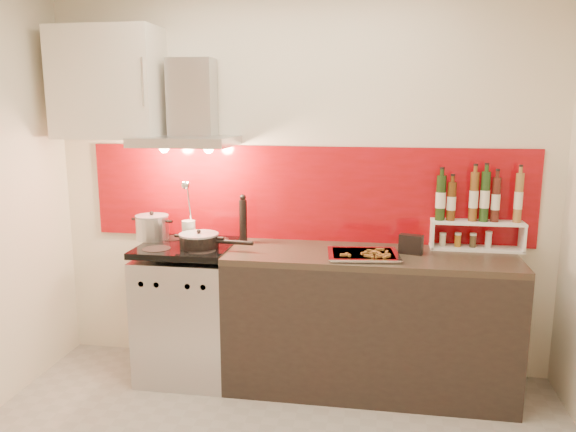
% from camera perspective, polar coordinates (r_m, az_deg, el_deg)
% --- Properties ---
extents(back_wall, '(3.40, 0.02, 2.60)m').
position_cam_1_polar(back_wall, '(3.80, 1.10, 3.51)').
color(back_wall, silver).
rests_on(back_wall, ground).
extents(backsplash, '(3.00, 0.02, 0.64)m').
position_cam_1_polar(backsplash, '(3.80, 1.82, 2.27)').
color(backsplash, '#8C0708').
rests_on(backsplash, back_wall).
extents(range_stove, '(0.60, 0.60, 0.91)m').
position_cam_1_polar(range_stove, '(3.89, -10.02, -9.56)').
color(range_stove, '#B7B7BA').
rests_on(range_stove, ground).
extents(counter, '(1.80, 0.60, 0.90)m').
position_cam_1_polar(counter, '(3.69, 8.21, -10.52)').
color(counter, black).
rests_on(counter, ground).
extents(range_hood, '(0.62, 0.50, 0.61)m').
position_cam_1_polar(range_hood, '(3.78, -9.97, 10.03)').
color(range_hood, '#B7B7BA').
rests_on(range_hood, back_wall).
extents(upper_cabinet, '(0.70, 0.35, 0.72)m').
position_cam_1_polar(upper_cabinet, '(3.98, -17.82, 12.71)').
color(upper_cabinet, silver).
rests_on(upper_cabinet, back_wall).
extents(stock_pot, '(0.22, 0.22, 0.19)m').
position_cam_1_polar(stock_pot, '(3.93, -13.62, -1.09)').
color(stock_pot, '#B7B7BA').
rests_on(stock_pot, range_stove).
extents(saute_pan, '(0.49, 0.25, 0.12)m').
position_cam_1_polar(saute_pan, '(3.65, -8.92, -2.46)').
color(saute_pan, black).
rests_on(saute_pan, range_stove).
extents(utensil_jar, '(0.09, 0.14, 0.43)m').
position_cam_1_polar(utensil_jar, '(3.80, -10.09, -0.83)').
color(utensil_jar, silver).
rests_on(utensil_jar, range_stove).
extents(pepper_mill, '(0.05, 0.05, 0.33)m').
position_cam_1_polar(pepper_mill, '(3.75, -4.59, -0.36)').
color(pepper_mill, black).
rests_on(pepper_mill, counter).
extents(step_shelf, '(0.57, 0.16, 0.50)m').
position_cam_1_polar(step_shelf, '(3.75, 18.51, 0.14)').
color(step_shelf, white).
rests_on(step_shelf, counter).
extents(caddy_box, '(0.16, 0.10, 0.12)m').
position_cam_1_polar(caddy_box, '(3.56, 12.38, -2.84)').
color(caddy_box, black).
rests_on(caddy_box, counter).
extents(baking_tray, '(0.46, 0.38, 0.03)m').
position_cam_1_polar(baking_tray, '(3.46, 7.70, -3.87)').
color(baking_tray, silver).
rests_on(baking_tray, counter).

